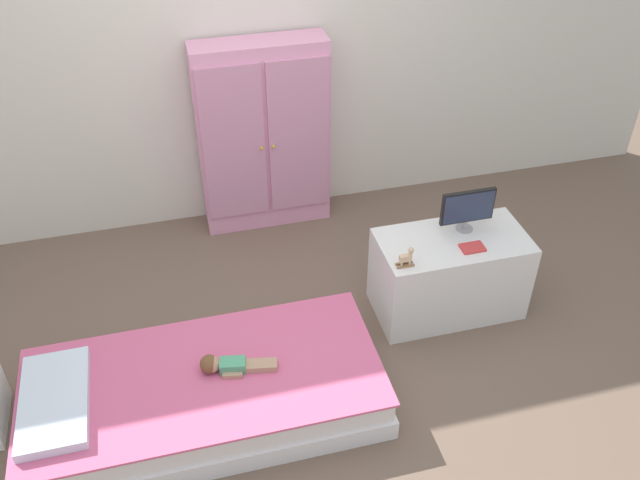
{
  "coord_description": "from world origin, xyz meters",
  "views": [
    {
      "loc": [
        -0.52,
        -2.61,
        2.91
      ],
      "look_at": [
        0.25,
        0.34,
        0.56
      ],
      "focal_mm": 38.38,
      "sensor_mm": 36.0,
      "label": 1
    }
  ],
  "objects": [
    {
      "name": "ground_plane",
      "position": [
        0.0,
        0.0,
        -0.01
      ],
      "size": [
        10.0,
        10.0,
        0.02
      ],
      "primitive_type": "cube",
      "color": "brown"
    },
    {
      "name": "back_wall",
      "position": [
        0.0,
        1.57,
        1.35
      ],
      "size": [
        6.4,
        0.05,
        2.7
      ],
      "primitive_type": "cube",
      "color": "silver",
      "rests_on": "ground_plane"
    },
    {
      "name": "bed",
      "position": [
        -0.51,
        -0.22,
        0.13
      ],
      "size": [
        1.82,
        0.85,
        0.26
      ],
      "color": "white",
      "rests_on": "ground_plane"
    },
    {
      "name": "pillow",
      "position": [
        -1.23,
        -0.22,
        0.29
      ],
      "size": [
        0.32,
        0.61,
        0.05
      ],
      "primitive_type": "cube",
      "color": "silver",
      "rests_on": "bed"
    },
    {
      "name": "doll",
      "position": [
        -0.4,
        -0.21,
        0.3
      ],
      "size": [
        0.39,
        0.15,
        0.1
      ],
      "color": "#4CA375",
      "rests_on": "bed"
    },
    {
      "name": "wardrobe",
      "position": [
        0.13,
        1.4,
        0.67
      ],
      "size": [
        0.87,
        0.28,
        1.33
      ],
      "color": "#E599BC",
      "rests_on": "ground_plane"
    },
    {
      "name": "tv_stand",
      "position": [
        1.01,
        0.2,
        0.26
      ],
      "size": [
        0.87,
        0.45,
        0.52
      ],
      "primitive_type": "cube",
      "color": "silver",
      "rests_on": "ground_plane"
    },
    {
      "name": "tv_monitor",
      "position": [
        1.1,
        0.28,
        0.68
      ],
      "size": [
        0.32,
        0.1,
        0.27
      ],
      "color": "#99999E",
      "rests_on": "tv_stand"
    },
    {
      "name": "rocking_horse_toy",
      "position": [
        0.66,
        0.05,
        0.58
      ],
      "size": [
        0.1,
        0.04,
        0.12
      ],
      "color": "#8E6642",
      "rests_on": "tv_stand"
    },
    {
      "name": "book_red",
      "position": [
        1.07,
        0.1,
        0.53
      ],
      "size": [
        0.13,
        0.09,
        0.01
      ],
      "primitive_type": "cube",
      "color": "#CC3838",
      "rests_on": "tv_stand"
    }
  ]
}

